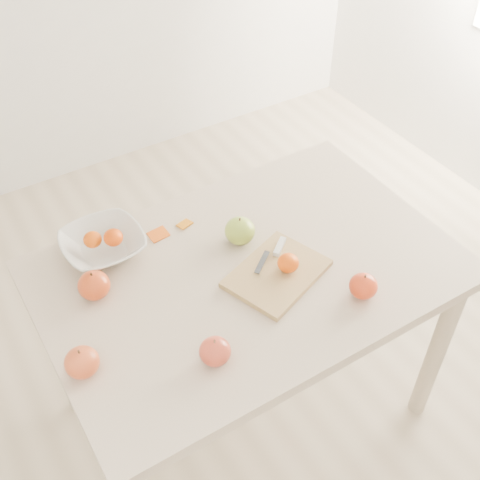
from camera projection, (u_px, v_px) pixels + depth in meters
ground at (247, 405)px, 2.27m from camera, size 3.50×3.50×0.00m
table at (249, 290)px, 1.82m from camera, size 1.20×0.80×0.75m
cutting_board at (277, 274)px, 1.72m from camera, size 0.33×0.29×0.02m
board_tangerine at (288, 263)px, 1.70m from camera, size 0.06×0.06×0.05m
fruit_bowl at (103, 245)px, 1.78m from camera, size 0.24×0.24×0.06m
bowl_tangerine_near at (93, 240)px, 1.76m from camera, size 0.05×0.05×0.05m
bowl_tangerine_far at (113, 237)px, 1.77m from camera, size 0.06×0.06×0.05m
orange_peel_a at (159, 235)px, 1.85m from camera, size 0.06×0.05×0.01m
orange_peel_b at (185, 225)px, 1.89m from camera, size 0.05×0.05×0.01m
paring_knife at (277, 249)px, 1.77m from camera, size 0.16×0.09×0.01m
apple_green at (240, 231)px, 1.81m from camera, size 0.09×0.09×0.08m
apple_red_e at (363, 286)px, 1.65m from camera, size 0.08×0.08×0.07m
apple_red_a at (94, 285)px, 1.65m from camera, size 0.09×0.09×0.08m
apple_red_c at (215, 351)px, 1.49m from camera, size 0.08×0.08×0.07m
apple_red_d at (82, 362)px, 1.47m from camera, size 0.09×0.09×0.08m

